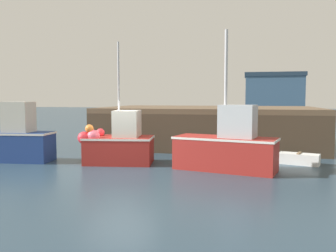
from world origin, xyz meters
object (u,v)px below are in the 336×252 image
object	(u,v)px
fishing_boat_mid	(227,147)
fishing_boat_near_right	(119,143)
rowboat	(299,159)
fishing_boat_near_left	(11,140)

from	to	relation	value
fishing_boat_mid	fishing_boat_near_right	bearing A→B (deg)	173.54
fishing_boat_near_right	rowboat	size ratio (longest dim) A/B	2.92
fishing_boat_mid	fishing_boat_near_left	bearing A→B (deg)	179.68
fishing_boat_near_right	fishing_boat_mid	bearing A→B (deg)	-6.46
fishing_boat_near_right	rowboat	distance (m)	7.11
fishing_boat_near_right	rowboat	xyz separation A→B (m)	(6.97, 1.31, -0.60)
rowboat	fishing_boat_mid	bearing A→B (deg)	-146.40
fishing_boat_near_left	fishing_boat_near_right	distance (m)	4.58
fishing_boat_near_right	fishing_boat_mid	distance (m)	4.29
fishing_boat_near_left	rowboat	size ratio (longest dim) A/B	2.25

